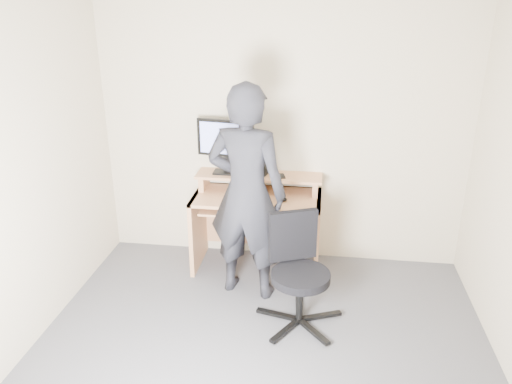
% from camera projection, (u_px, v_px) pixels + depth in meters
% --- Properties ---
extents(ground, '(3.50, 3.50, 0.00)m').
position_uv_depth(ground, '(258.00, 368.00, 3.60)').
color(ground, '#58585E').
rests_on(ground, ground).
extents(back_wall, '(3.50, 0.02, 2.50)m').
position_uv_depth(back_wall, '(282.00, 137.00, 4.75)').
color(back_wall, beige).
rests_on(back_wall, ground).
extents(desk, '(1.20, 0.60, 0.91)m').
position_uv_depth(desk, '(258.00, 212.00, 4.83)').
color(desk, tan).
rests_on(desk, ground).
extents(monitor, '(0.55, 0.15, 0.52)m').
position_uv_depth(monitor, '(225.00, 142.00, 4.68)').
color(monitor, black).
rests_on(monitor, desk).
extents(external_drive, '(0.10, 0.14, 0.20)m').
position_uv_depth(external_drive, '(264.00, 165.00, 4.72)').
color(external_drive, black).
rests_on(external_drive, desk).
extents(travel_mug, '(0.09, 0.09, 0.16)m').
position_uv_depth(travel_mug, '(260.00, 167.00, 4.72)').
color(travel_mug, silver).
rests_on(travel_mug, desk).
extents(smartphone, '(0.10, 0.14, 0.01)m').
position_uv_depth(smartphone, '(281.00, 176.00, 4.71)').
color(smartphone, black).
rests_on(smartphone, desk).
extents(charger, '(0.05, 0.05, 0.03)m').
position_uv_depth(charger, '(247.00, 176.00, 4.68)').
color(charger, black).
rests_on(charger, desk).
extents(headphones, '(0.17, 0.17, 0.06)m').
position_uv_depth(headphones, '(247.00, 170.00, 4.85)').
color(headphones, silver).
rests_on(headphones, desk).
extents(keyboard, '(0.49, 0.31, 0.03)m').
position_uv_depth(keyboard, '(245.00, 207.00, 4.64)').
color(keyboard, black).
rests_on(keyboard, desk).
extents(mouse, '(0.11, 0.09, 0.04)m').
position_uv_depth(mouse, '(282.00, 199.00, 4.55)').
color(mouse, black).
rests_on(mouse, desk).
extents(office_chair, '(0.71, 0.69, 0.89)m').
position_uv_depth(office_chair, '(298.00, 267.00, 3.97)').
color(office_chair, black).
rests_on(office_chair, ground).
extents(person, '(0.76, 0.57, 1.89)m').
position_uv_depth(person, '(247.00, 194.00, 4.21)').
color(person, black).
rests_on(person, ground).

